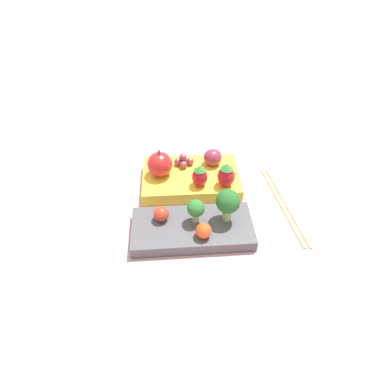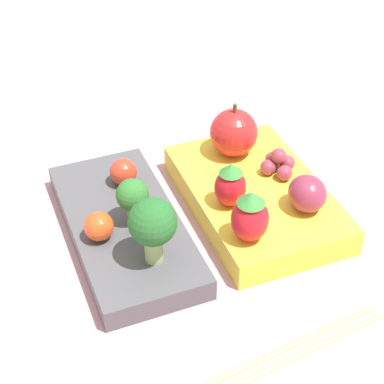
{
  "view_description": "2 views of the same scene",
  "coord_description": "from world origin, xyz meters",
  "px_view_note": "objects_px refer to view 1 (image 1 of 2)",
  "views": [
    {
      "loc": [
        0.03,
        0.44,
        0.44
      ],
      "look_at": [
        0.0,
        -0.01,
        0.04
      ],
      "focal_mm": 32.0,
      "sensor_mm": 36.0,
      "label": 1
    },
    {
      "loc": [
        -0.42,
        0.16,
        0.4
      ],
      "look_at": [
        0.0,
        -0.01,
        0.04
      ],
      "focal_mm": 60.0,
      "sensor_mm": 36.0,
      "label": 2
    }
  ],
  "objects_px": {
    "strawberry_1": "(200,176)",
    "cherry_tomato_1": "(204,231)",
    "bento_box_savoury": "(192,229)",
    "apple": "(160,164)",
    "bento_box_fruit": "(192,179)",
    "cherry_tomato_0": "(161,214)",
    "strawberry_0": "(226,175)",
    "chopsticks_pair": "(284,204)",
    "plum": "(213,157)",
    "grape_cluster": "(183,161)",
    "broccoli_floret_0": "(194,209)",
    "broccoli_floret_1": "(228,202)"
  },
  "relations": [
    {
      "from": "strawberry_1",
      "to": "cherry_tomato_1",
      "type": "bearing_deg",
      "value": 88.13
    },
    {
      "from": "bento_box_savoury",
      "to": "apple",
      "type": "distance_m",
      "value": 0.15
    },
    {
      "from": "bento_box_fruit",
      "to": "cherry_tomato_0",
      "type": "relative_size",
      "value": 7.12
    },
    {
      "from": "bento_box_savoury",
      "to": "bento_box_fruit",
      "type": "xyz_separation_m",
      "value": [
        -0.01,
        -0.13,
        0.0
      ]
    },
    {
      "from": "strawberry_0",
      "to": "cherry_tomato_1",
      "type": "bearing_deg",
      "value": 66.08
    },
    {
      "from": "bento_box_savoury",
      "to": "cherry_tomato_1",
      "type": "relative_size",
      "value": 7.81
    },
    {
      "from": "bento_box_savoury",
      "to": "strawberry_1",
      "type": "distance_m",
      "value": 0.1
    },
    {
      "from": "apple",
      "to": "chopsticks_pair",
      "type": "bearing_deg",
      "value": 161.73
    },
    {
      "from": "bento_box_fruit",
      "to": "cherry_tomato_1",
      "type": "xyz_separation_m",
      "value": [
        -0.01,
        0.15,
        0.02
      ]
    },
    {
      "from": "cherry_tomato_1",
      "to": "plum",
      "type": "bearing_deg",
      "value": -100.83
    },
    {
      "from": "bento_box_fruit",
      "to": "grape_cluster",
      "type": "distance_m",
      "value": 0.04
    },
    {
      "from": "cherry_tomato_0",
      "to": "plum",
      "type": "distance_m",
      "value": 0.17
    },
    {
      "from": "broccoli_floret_0",
      "to": "cherry_tomato_0",
      "type": "distance_m",
      "value": 0.06
    },
    {
      "from": "broccoli_floret_0",
      "to": "broccoli_floret_1",
      "type": "bearing_deg",
      "value": -179.07
    },
    {
      "from": "bento_box_savoury",
      "to": "cherry_tomato_0",
      "type": "relative_size",
      "value": 7.74
    },
    {
      "from": "broccoli_floret_1",
      "to": "strawberry_1",
      "type": "relative_size",
      "value": 1.38
    },
    {
      "from": "cherry_tomato_1",
      "to": "chopsticks_pair",
      "type": "bearing_deg",
      "value": -152.4
    },
    {
      "from": "apple",
      "to": "plum",
      "type": "height_order",
      "value": "apple"
    },
    {
      "from": "bento_box_fruit",
      "to": "strawberry_1",
      "type": "bearing_deg",
      "value": 110.14
    },
    {
      "from": "cherry_tomato_1",
      "to": "broccoli_floret_0",
      "type": "bearing_deg",
      "value": -68.71
    },
    {
      "from": "broccoli_floret_1",
      "to": "strawberry_0",
      "type": "relative_size",
      "value": 1.23
    },
    {
      "from": "cherry_tomato_0",
      "to": "broccoli_floret_0",
      "type": "bearing_deg",
      "value": 171.81
    },
    {
      "from": "apple",
      "to": "strawberry_1",
      "type": "height_order",
      "value": "apple"
    },
    {
      "from": "strawberry_0",
      "to": "strawberry_1",
      "type": "xyz_separation_m",
      "value": [
        0.05,
        -0.0,
        -0.0
      ]
    },
    {
      "from": "broccoli_floret_0",
      "to": "cherry_tomato_1",
      "type": "height_order",
      "value": "broccoli_floret_0"
    },
    {
      "from": "broccoli_floret_0",
      "to": "strawberry_1",
      "type": "distance_m",
      "value": 0.09
    },
    {
      "from": "cherry_tomato_0",
      "to": "chopsticks_pair",
      "type": "xyz_separation_m",
      "value": [
        -0.22,
        -0.04,
        -0.03
      ]
    },
    {
      "from": "bento_box_savoury",
      "to": "broccoli_floret_0",
      "type": "distance_m",
      "value": 0.04
    },
    {
      "from": "strawberry_1",
      "to": "broccoli_floret_1",
      "type": "bearing_deg",
      "value": 114.14
    },
    {
      "from": "broccoli_floret_0",
      "to": "strawberry_1",
      "type": "height_order",
      "value": "strawberry_1"
    },
    {
      "from": "bento_box_savoury",
      "to": "broccoli_floret_0",
      "type": "relative_size",
      "value": 4.56
    },
    {
      "from": "cherry_tomato_1",
      "to": "chopsticks_pair",
      "type": "relative_size",
      "value": 0.12
    },
    {
      "from": "bento_box_fruit",
      "to": "broccoli_floret_0",
      "type": "bearing_deg",
      "value": 87.71
    },
    {
      "from": "plum",
      "to": "bento_box_fruit",
      "type": "bearing_deg",
      "value": 32.17
    },
    {
      "from": "strawberry_0",
      "to": "strawberry_1",
      "type": "bearing_deg",
      "value": -4.42
    },
    {
      "from": "strawberry_0",
      "to": "broccoli_floret_1",
      "type": "bearing_deg",
      "value": 83.34
    },
    {
      "from": "cherry_tomato_0",
      "to": "strawberry_1",
      "type": "xyz_separation_m",
      "value": [
        -0.07,
        -0.08,
        0.01
      ]
    },
    {
      "from": "bento_box_savoury",
      "to": "cherry_tomato_0",
      "type": "bearing_deg",
      "value": -17.13
    },
    {
      "from": "strawberry_1",
      "to": "chopsticks_pair",
      "type": "relative_size",
      "value": 0.21
    },
    {
      "from": "broccoli_floret_0",
      "to": "cherry_tomato_0",
      "type": "bearing_deg",
      "value": -8.19
    },
    {
      "from": "cherry_tomato_0",
      "to": "chopsticks_pair",
      "type": "relative_size",
      "value": 0.12
    },
    {
      "from": "bento_box_fruit",
      "to": "apple",
      "type": "height_order",
      "value": "apple"
    },
    {
      "from": "broccoli_floret_0",
      "to": "plum",
      "type": "height_order",
      "value": "broccoli_floret_0"
    },
    {
      "from": "bento_box_savoury",
      "to": "broccoli_floret_1",
      "type": "bearing_deg",
      "value": -171.39
    },
    {
      "from": "cherry_tomato_0",
      "to": "chopsticks_pair",
      "type": "bearing_deg",
      "value": -169.81
    },
    {
      "from": "grape_cluster",
      "to": "cherry_tomato_0",
      "type": "bearing_deg",
      "value": 72.96
    },
    {
      "from": "broccoli_floret_0",
      "to": "plum",
      "type": "bearing_deg",
      "value": -108.04
    },
    {
      "from": "cherry_tomato_0",
      "to": "grape_cluster",
      "type": "distance_m",
      "value": 0.15
    },
    {
      "from": "strawberry_0",
      "to": "plum",
      "type": "relative_size",
      "value": 1.35
    },
    {
      "from": "chopsticks_pair",
      "to": "broccoli_floret_0",
      "type": "bearing_deg",
      "value": 15.74
    }
  ]
}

